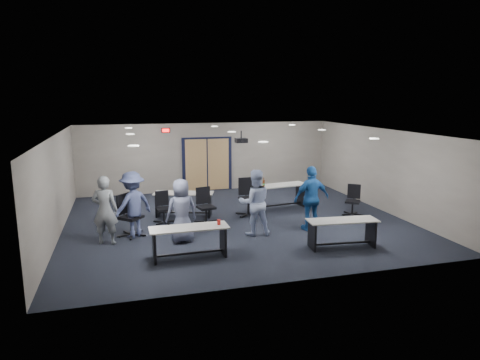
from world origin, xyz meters
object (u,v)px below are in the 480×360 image
object	(u,v)px
chair_back_b	(206,206)
chair_back_c	(248,197)
table_back_left	(184,200)
person_navy	(311,198)
chair_loose_left	(131,216)
person_back	(133,205)
person_lightblue	(255,202)
table_back_right	(278,192)
person_plaid	(182,211)
person_gray	(105,210)
table_front_right	(342,228)
chair_loose_right	(353,200)
table_front_left	(190,237)
chair_back_a	(164,208)

from	to	relation	value
chair_back_b	chair_back_c	distance (m)	1.52
table_back_left	person_navy	bearing A→B (deg)	-18.59
chair_loose_left	person_back	distance (m)	0.33
table_back_left	person_lightblue	bearing A→B (deg)	-38.39
chair_loose_left	person_lightblue	xyz separation A→B (m)	(3.26, -0.75, 0.33)
table_back_right	person_plaid	distance (m)	4.41
chair_loose_left	table_back_left	bearing A→B (deg)	-3.07
table_back_right	person_gray	xyz separation A→B (m)	(-5.50, -2.17, 0.34)
chair_loose_left	person_gray	distance (m)	0.85
table_front_right	chair_loose_left	size ratio (longest dim) A/B	1.57
chair_loose_right	person_lightblue	xyz separation A→B (m)	(-3.58, -1.00, 0.42)
person_plaid	table_back_left	bearing A→B (deg)	-107.90
chair_back_b	table_back_left	bearing A→B (deg)	105.52
table_back_left	person_gray	bearing A→B (deg)	-120.25
table_front_right	person_plaid	xyz separation A→B (m)	(-3.81, 1.48, 0.35)
chair_loose_right	person_plaid	distance (m)	5.69
table_front_right	table_back_left	xyz separation A→B (m)	(-3.41, 3.92, 0.03)
person_navy	table_front_left	bearing A→B (deg)	12.88
person_lightblue	chair_back_a	bearing A→B (deg)	-32.49
chair_loose_left	person_navy	bearing A→B (deg)	-56.37
chair_back_b	chair_back_a	bearing A→B (deg)	151.29
table_front_left	chair_loose_left	xyz separation A→B (m)	(-1.28, 1.97, 0.07)
chair_back_a	person_navy	distance (m)	4.36
table_front_right	person_gray	world-z (taller)	person_gray
chair_back_a	person_back	distance (m)	1.45
chair_loose_left	person_navy	xyz separation A→B (m)	(4.93, -0.77, 0.34)
chair_back_a	person_lightblue	bearing A→B (deg)	-43.56
table_front_right	chair_back_c	bearing A→B (deg)	118.74
table_front_left	table_back_right	xyz separation A→B (m)	(3.58, 3.68, 0.05)
person_lightblue	person_navy	bearing A→B (deg)	-175.87
chair_loose_left	person_back	world-z (taller)	person_back
chair_back_b	chair_loose_left	xyz separation A→B (m)	(-2.18, -0.64, 0.04)
chair_back_c	chair_loose_right	world-z (taller)	chair_back_c
table_front_left	person_lightblue	bearing A→B (deg)	31.36
table_front_left	table_front_right	world-z (taller)	table_front_left
table_back_right	chair_back_b	bearing A→B (deg)	-165.94
person_gray	person_back	size ratio (longest dim) A/B	1.00
chair_back_b	chair_back_c	world-z (taller)	chair_back_c
chair_loose_left	person_back	size ratio (longest dim) A/B	0.64
person_gray	person_navy	distance (m)	5.58
chair_back_b	chair_loose_right	distance (m)	4.67
table_front_right	person_navy	distance (m)	1.59
table_back_left	person_navy	size ratio (longest dim) A/B	1.07
chair_loose_right	person_plaid	bearing A→B (deg)	-131.18
person_plaid	person_navy	bearing A→B (deg)	172.11
chair_back_c	chair_loose_left	world-z (taller)	chair_back_c
table_front_right	table_back_right	world-z (taller)	table_back_right
table_back_left	person_back	world-z (taller)	person_back
table_back_left	table_front_left	bearing A→B (deg)	-78.41
chair_back_a	chair_back_c	world-z (taller)	chair_back_c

